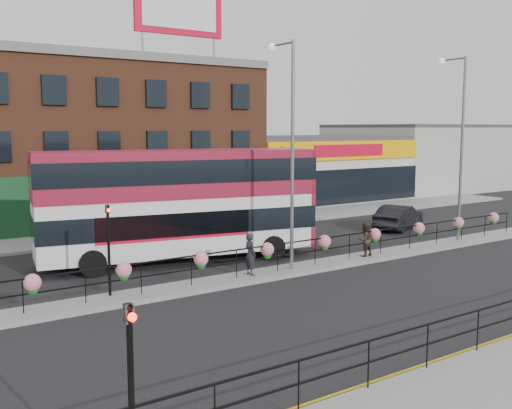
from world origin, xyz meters
TOP-DOWN VIEW (x-y plane):
  - ground at (0.00, 0.00)m, footprint 120.00×120.00m
  - north_pavement at (0.00, 12.00)m, footprint 60.00×4.00m
  - median at (0.00, 0.00)m, footprint 60.00×1.60m
  - yellow_line_inner at (0.00, -9.70)m, footprint 60.00×0.10m
  - brick_building at (-4.00, 19.96)m, footprint 25.00×12.21m
  - supermarket at (16.00, 19.90)m, footprint 15.00×12.25m
  - warehouse_east at (30.75, 20.00)m, footprint 14.50×12.00m
  - billboard at (2.50, 14.99)m, footprint 6.00×0.29m
  - median_railing at (-0.00, 0.00)m, footprint 30.04×0.56m
  - south_railing at (-2.00, -10.10)m, footprint 20.04×0.05m
  - double_decker_bus at (-3.15, 4.42)m, footprint 12.66×5.20m
  - car at (11.54, 4.80)m, footprint 4.61×5.51m
  - pedestrian_a at (-2.30, 0.07)m, footprint 0.64×0.44m
  - pedestrian_b at (3.94, -0.00)m, footprint 0.75×0.59m
  - lamp_column_west at (-0.32, 0.18)m, footprint 0.33×1.63m
  - lamp_column_east at (10.80, 0.30)m, footprint 0.34×1.66m
  - traffic_light_south at (-12.00, -11.01)m, footprint 0.15×0.28m
  - traffic_light_median at (-8.00, 0.39)m, footprint 0.15×0.28m

SIDE VIEW (x-z plane):
  - ground at x=0.00m, z-range 0.00..0.00m
  - yellow_line_inner at x=0.00m, z-range 0.00..0.01m
  - north_pavement at x=0.00m, z-range 0.00..0.15m
  - median at x=0.00m, z-range 0.00..0.15m
  - car at x=11.54m, z-range 0.00..1.47m
  - pedestrian_b at x=3.94m, z-range 0.15..1.69m
  - south_railing at x=-2.00m, z-range 0.40..1.52m
  - pedestrian_a at x=-2.30m, z-range 0.15..1.83m
  - median_railing at x=0.00m, z-range 0.43..1.66m
  - traffic_light_south at x=-12.00m, z-range 0.64..4.29m
  - traffic_light_median at x=-8.00m, z-range 0.64..4.29m
  - supermarket at x=16.00m, z-range 0.00..5.30m
  - double_decker_bus at x=-3.15m, z-range 0.57..5.56m
  - warehouse_east at x=30.75m, z-range 0.00..6.30m
  - brick_building at x=-4.00m, z-range -0.02..10.28m
  - lamp_column_west at x=-0.32m, z-range 1.01..10.33m
  - lamp_column_east at x=10.80m, z-range 1.02..10.46m
  - billboard at x=2.50m, z-range 10.98..15.38m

